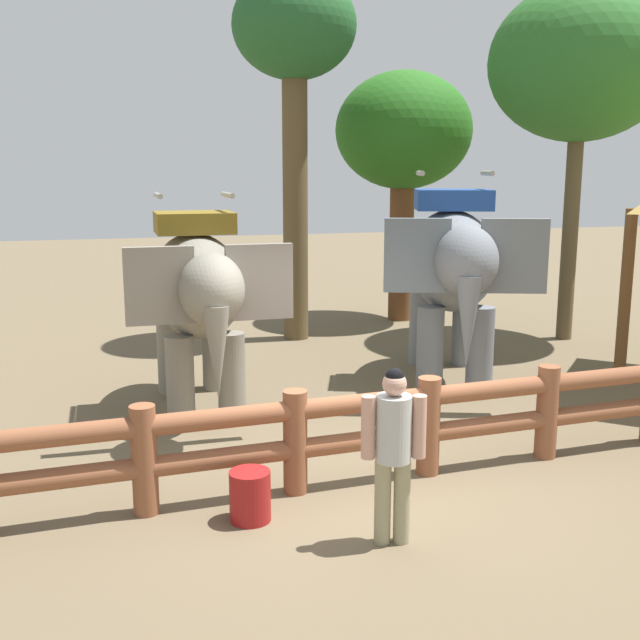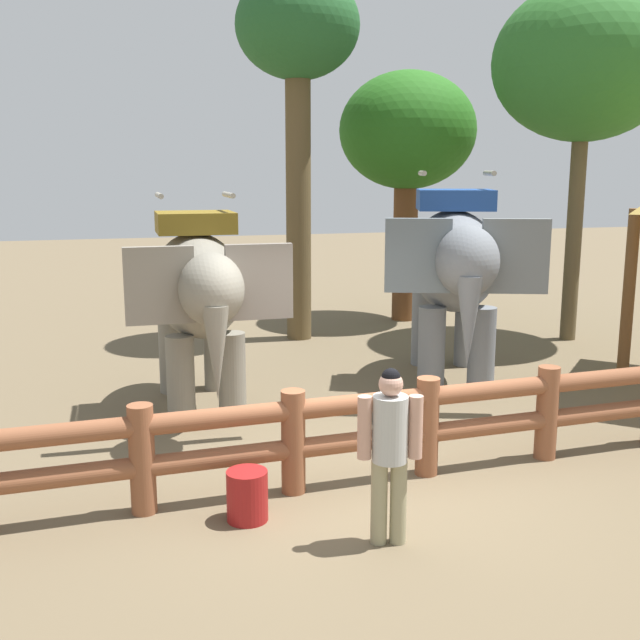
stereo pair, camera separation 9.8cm
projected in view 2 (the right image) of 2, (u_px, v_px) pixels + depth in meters
The scene contains 9 objects.
ground_plane at pixel (367, 488), 7.67m from camera, with size 60.00×60.00×0.00m, color brown.
log_fence at pixel (362, 427), 7.70m from camera, with size 7.54×0.60×1.05m.
elephant_near_left at pixel (199, 291), 9.84m from camera, with size 1.91×3.33×2.88m.
elephant_center at pixel (454, 266), 11.13m from camera, with size 2.61×3.76×3.15m.
tourist_woman_in_black at pixel (390, 444), 6.39m from camera, with size 0.54×0.36×1.56m.
tree_far_left at pixel (585, 64), 13.48m from camera, with size 3.27×3.27×6.44m.
tree_back_center at pixel (298, 45), 13.50m from camera, with size 2.22×2.22×6.62m.
tree_far_right at pixel (407, 135), 15.60m from camera, with size 2.81×2.81×5.15m.
feed_bucket at pixel (247, 496), 6.94m from camera, with size 0.38×0.38×0.47m.
Camera 2 is at (-2.37, -6.81, 3.17)m, focal length 42.63 mm.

